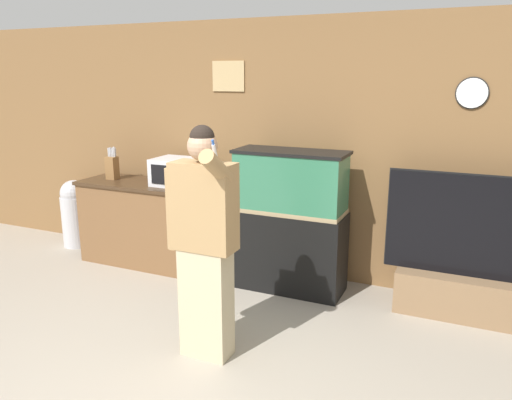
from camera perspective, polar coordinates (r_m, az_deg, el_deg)
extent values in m
cube|color=brown|center=(5.12, 3.83, 5.63)|extent=(10.00, 0.06, 2.60)
cube|color=tan|center=(5.30, -3.17, 13.95)|extent=(0.36, 0.02, 0.31)
cylinder|color=white|center=(4.71, 23.47, 11.15)|extent=(0.25, 0.03, 0.25)
cylinder|color=black|center=(4.72, 23.47, 11.15)|extent=(0.27, 0.01, 0.27)
cube|color=brown|center=(5.63, -11.77, -2.83)|extent=(1.59, 0.56, 0.88)
cube|color=#3D2A19|center=(5.51, -12.01, 1.73)|extent=(1.63, 0.60, 0.03)
cube|color=silver|center=(5.33, -8.96, 3.20)|extent=(0.48, 0.40, 0.29)
cube|color=black|center=(5.19, -10.52, 2.84)|extent=(0.30, 0.01, 0.20)
cube|color=#2D2D33|center=(5.07, -8.54, 2.66)|extent=(0.05, 0.01, 0.23)
cube|color=brown|center=(5.80, -16.11, 3.54)|extent=(0.12, 0.10, 0.25)
cylinder|color=#B7B7BC|center=(5.81, -16.51, 5.26)|extent=(0.02, 0.02, 0.10)
cylinder|color=#B7B7BC|center=(5.79, -16.36, 5.28)|extent=(0.02, 0.02, 0.10)
cylinder|color=#B7B7BC|center=(5.78, -16.19, 5.16)|extent=(0.02, 0.02, 0.08)
cylinder|color=#B7B7BC|center=(5.77, -16.04, 5.27)|extent=(0.02, 0.02, 0.10)
cylinder|color=#B7B7BC|center=(5.75, -15.89, 5.28)|extent=(0.02, 0.02, 0.11)
cylinder|color=#B7B7BC|center=(5.84, -16.25, 5.33)|extent=(0.02, 0.02, 0.10)
cylinder|color=#B7B7BC|center=(5.82, -16.09, 5.27)|extent=(0.02, 0.02, 0.09)
cylinder|color=#B7B7BC|center=(5.81, -15.94, 5.36)|extent=(0.02, 0.02, 0.11)
cylinder|color=#B7B7BC|center=(5.80, -15.78, 5.29)|extent=(0.02, 0.02, 0.09)
cube|color=black|center=(4.89, 3.84, -5.80)|extent=(1.06, 0.44, 0.78)
cube|color=#937F5B|center=(4.77, 3.92, -1.16)|extent=(1.03, 0.43, 0.04)
cube|color=#2D6B4C|center=(4.70, 3.98, 2.09)|extent=(1.02, 0.42, 0.57)
cube|color=black|center=(4.65, 4.04, 5.49)|extent=(1.06, 0.44, 0.03)
cube|color=brown|center=(4.78, 23.85, -10.14)|extent=(1.34, 0.40, 0.38)
cube|color=black|center=(4.57, 24.63, -2.98)|extent=(1.58, 0.05, 0.87)
cube|color=black|center=(4.60, 24.63, -2.88)|extent=(1.61, 0.01, 0.90)
cube|color=#BCAD89|center=(3.78, -5.68, -11.59)|extent=(0.36, 0.20, 0.84)
cube|color=#A37F51|center=(3.52, -5.97, -0.77)|extent=(0.45, 0.22, 0.63)
sphere|color=tan|center=(3.44, -6.15, 6.17)|extent=(0.21, 0.21, 0.21)
sphere|color=black|center=(3.43, -6.18, 7.13)|extent=(0.17, 0.17, 0.17)
cylinder|color=#A37F51|center=(3.66, -9.34, -1.01)|extent=(0.12, 0.12, 0.60)
cylinder|color=#A37F51|center=(3.25, -4.53, 3.72)|extent=(0.11, 0.33, 0.28)
cylinder|color=white|center=(3.22, -4.73, 5.45)|extent=(0.02, 0.06, 0.11)
cylinder|color=#2856B2|center=(3.19, -4.93, 6.46)|extent=(0.02, 0.03, 0.05)
cylinder|color=#B7B7BC|center=(6.51, -19.86, -2.27)|extent=(0.34, 0.34, 0.62)
sphere|color=#ADADB2|center=(6.43, -20.12, 0.74)|extent=(0.32, 0.32, 0.32)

